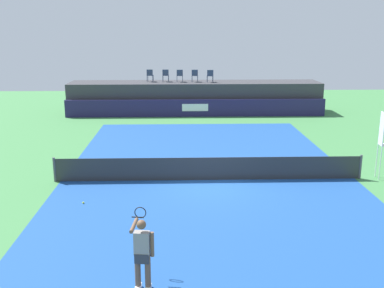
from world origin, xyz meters
TOP-DOWN VIEW (x-y plane):
  - ground_plane at (0.00, 3.00)m, footprint 48.00×48.00m
  - court_inner at (0.00, 0.00)m, footprint 12.00×22.00m
  - sponsor_wall at (-0.00, 13.50)m, footprint 18.00×0.22m
  - spectator_platform at (0.00, 15.30)m, footprint 18.00×2.80m
  - spectator_chair_far_left at (-3.24, 15.51)m, footprint 0.48×0.48m
  - spectator_chair_left at (-2.12, 15.48)m, footprint 0.45×0.45m
  - spectator_chair_center at (-1.10, 15.29)m, footprint 0.44×0.44m
  - spectator_chair_right at (-0.01, 15.27)m, footprint 0.47×0.47m
  - spectator_chair_far_right at (1.07, 15.06)m, footprint 0.44×0.44m
  - umpire_chair at (7.02, 0.01)m, footprint 0.46×0.46m
  - tennis_net at (0.00, 0.00)m, footprint 12.40×0.02m
  - net_post_near at (-6.20, 0.00)m, footprint 0.10×0.10m
  - net_post_far at (6.20, 0.00)m, footprint 0.10×0.10m
  - tennis_player at (-2.09, -7.86)m, footprint 0.58×1.19m
  - tennis_ball at (-4.60, -2.42)m, footprint 0.07×0.07m

SIDE VIEW (x-z plane):
  - ground_plane at x=0.00m, z-range 0.00..0.00m
  - court_inner at x=0.00m, z-range 0.00..0.00m
  - tennis_ball at x=-4.60m, z-range 0.00..0.07m
  - tennis_net at x=0.00m, z-range 0.00..0.95m
  - net_post_near at x=-6.20m, z-range 0.00..1.00m
  - net_post_far at x=6.20m, z-range 0.00..1.00m
  - sponsor_wall at x=0.00m, z-range 0.00..1.20m
  - tennis_player at x=-2.09m, z-range 0.07..1.84m
  - spectator_platform at x=0.00m, z-range 0.00..2.20m
  - umpire_chair at x=7.02m, z-range 0.21..2.97m
  - spectator_chair_far_left at x=-3.24m, z-range 2.25..3.14m
  - spectator_chair_left at x=-2.12m, z-range 2.25..3.14m
  - spectator_chair_center at x=-1.10m, z-range 2.25..3.14m
  - spectator_chair_right at x=-0.01m, z-range 2.25..3.14m
  - spectator_chair_far_right at x=1.07m, z-range 2.25..3.14m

